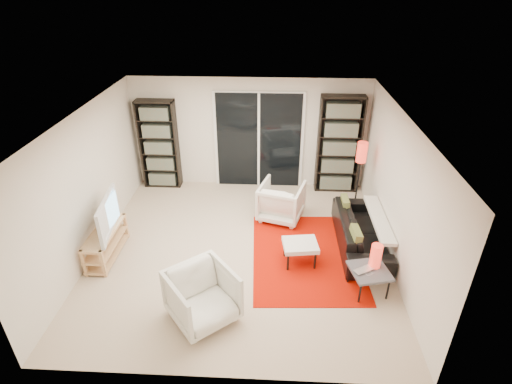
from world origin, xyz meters
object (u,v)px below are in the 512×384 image
bookshelf_left (159,145)px  bookshelf_right (339,145)px  tv_stand (106,243)px  armchair_back (281,201)px  sofa (361,232)px  side_table (369,272)px  ottoman (300,246)px  armchair_front (202,296)px  floor_lamp (361,159)px

bookshelf_left → bookshelf_right: size_ratio=0.93×
tv_stand → armchair_back: bearing=24.5°
bookshelf_right → sofa: (0.19, -2.08, -0.77)m
side_table → armchair_back: bearing=123.1°
armchair_back → ottoman: size_ratio=1.34×
bookshelf_left → armchair_front: bookshelf_left is taller
bookshelf_right → tv_stand: (-4.15, -2.59, -0.79)m
sofa → tv_stand: bearing=96.7°
bookshelf_left → floor_lamp: 4.24m
tv_stand → armchair_front: armchair_front is taller
tv_stand → ottoman: (3.25, -0.03, 0.08)m
ottoman → bookshelf_right: bearing=71.1°
floor_lamp → bookshelf_right: bearing=109.2°
armchair_front → ottoman: bearing=3.3°
armchair_back → armchair_front: (-1.09, -2.65, 0.02)m
bookshelf_left → armchair_front: 4.23m
ottoman → floor_lamp: floor_lamp is taller
bookshelf_left → bookshelf_right: 3.85m
sofa → bookshelf_right: bearing=5.1°
armchair_back → side_table: armchair_back is taller
sofa → side_table: (-0.09, -1.16, 0.08)m
armchair_back → side_table: size_ratio=1.25×
side_table → tv_stand: bearing=171.4°
sofa → side_table: size_ratio=3.00×
ottoman → tv_stand: bearing=179.5°
armchair_back → side_table: bearing=139.6°
armchair_front → tv_stand: bearing=106.0°
bookshelf_right → armchair_back: 1.86m
bookshelf_left → floor_lamp: (4.15, -0.86, 0.15)m
ottoman → armchair_front: bearing=-137.6°
bookshelf_left → armchair_back: bookshelf_left is taller
armchair_front → ottoman: size_ratio=1.40×
bookshelf_right → floor_lamp: bearing=-70.8°
bookshelf_right → floor_lamp: size_ratio=1.44×
bookshelf_left → bookshelf_right: (3.85, -0.00, 0.07)m
tv_stand → armchair_front: (1.86, -1.30, 0.12)m
ottoman → floor_lamp: 2.27m
floor_lamp → bookshelf_left: bearing=168.3°
bookshelf_right → side_table: (0.10, -3.24, -0.69)m
bookshelf_left → tv_stand: bearing=-96.6°
bookshelf_left → side_table: 5.14m
tv_stand → floor_lamp: 4.85m
bookshelf_right → side_table: bearing=-88.2°
tv_stand → floor_lamp: bearing=21.3°
sofa → floor_lamp: bearing=-5.3°
bookshelf_left → sofa: 4.59m
armchair_front → side_table: 2.48m
bookshelf_left → ottoman: 4.00m
bookshelf_left → sofa: bearing=-27.2°
sofa → floor_lamp: 1.49m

